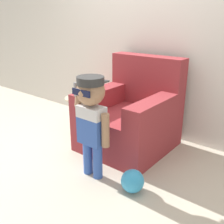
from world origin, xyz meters
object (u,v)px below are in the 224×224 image
(person_child, at_px, (91,112))
(toy_ball, at_px, (132,181))
(side_table, at_px, (79,110))
(armchair, at_px, (131,117))

(person_child, distance_m, toy_ball, 0.73)
(person_child, height_order, side_table, person_child)
(side_table, height_order, toy_ball, side_table)
(armchair, relative_size, person_child, 1.06)
(side_table, distance_m, toy_ball, 1.55)
(armchair, bearing_deg, side_table, -175.92)
(person_child, height_order, toy_ball, person_child)
(person_child, bearing_deg, toy_ball, 3.85)
(side_table, bearing_deg, armchair, 4.08)
(armchair, distance_m, side_table, 0.85)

